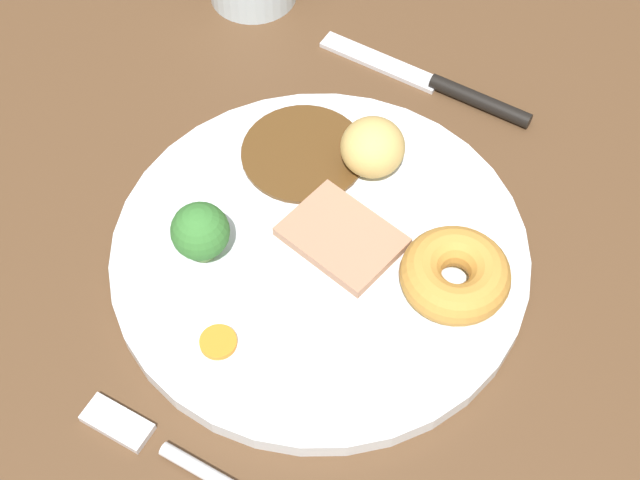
# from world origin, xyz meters

# --- Properties ---
(dining_table) EXTENTS (1.20, 0.84, 0.04)m
(dining_table) POSITION_xyz_m (0.00, 0.00, 0.02)
(dining_table) COLOR brown
(dining_table) RESTS_ON ground
(dinner_plate) EXTENTS (0.29, 0.29, 0.01)m
(dinner_plate) POSITION_xyz_m (0.02, -0.00, 0.04)
(dinner_plate) COLOR white
(dinner_plate) RESTS_ON dining_table
(gravy_pool) EXTENTS (0.09, 0.09, 0.00)m
(gravy_pool) POSITION_xyz_m (0.08, 0.05, 0.05)
(gravy_pool) COLOR #563819
(gravy_pool) RESTS_ON dinner_plate
(meat_slice_main) EXTENTS (0.08, 0.09, 0.01)m
(meat_slice_main) POSITION_xyz_m (0.03, -0.01, 0.05)
(meat_slice_main) COLOR tan
(meat_slice_main) RESTS_ON dinner_plate
(yorkshire_pudding) EXTENTS (0.07, 0.07, 0.03)m
(yorkshire_pudding) POSITION_xyz_m (0.03, -0.09, 0.06)
(yorkshire_pudding) COLOR #C68938
(yorkshire_pudding) RESTS_ON dinner_plate
(roast_potato_left) EXTENTS (0.05, 0.05, 0.04)m
(roast_potato_left) POSITION_xyz_m (0.10, -0.00, 0.07)
(roast_potato_left) COLOR #D8B260
(roast_potato_left) RESTS_ON dinner_plate
(carrot_coin_front) EXTENTS (0.02, 0.02, 0.00)m
(carrot_coin_front) POSITION_xyz_m (-0.08, 0.02, 0.05)
(carrot_coin_front) COLOR orange
(carrot_coin_front) RESTS_ON dinner_plate
(broccoli_floret) EXTENTS (0.04, 0.04, 0.05)m
(broccoli_floret) POSITION_xyz_m (-0.02, 0.07, 0.08)
(broccoli_floret) COLOR #8CB766
(broccoli_floret) RESTS_ON dinner_plate
(fork) EXTENTS (0.02, 0.15, 0.01)m
(fork) POSITION_xyz_m (-0.15, 0.01, 0.04)
(fork) COLOR silver
(fork) RESTS_ON dining_table
(knife) EXTENTS (0.03, 0.19, 0.01)m
(knife) POSITION_xyz_m (0.20, -0.01, 0.04)
(knife) COLOR black
(knife) RESTS_ON dining_table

